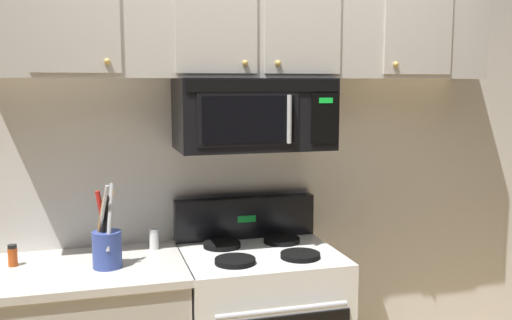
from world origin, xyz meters
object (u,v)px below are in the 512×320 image
at_px(spice_jar, 13,256).
at_px(utensil_crock_blue, 107,244).
at_px(salt_shaker, 154,239).
at_px(over_range_microwave, 253,114).

bearing_deg(spice_jar, utensil_crock_blue, -18.57).
bearing_deg(utensil_crock_blue, salt_shaker, 44.80).
bearing_deg(spice_jar, over_range_microwave, 1.00).
relative_size(utensil_crock_blue, salt_shaker, 3.73).
distance_m(utensil_crock_blue, salt_shaker, 0.33).
height_order(over_range_microwave, spice_jar, over_range_microwave).
bearing_deg(utensil_crock_blue, spice_jar, 161.43).
height_order(utensil_crock_blue, spice_jar, utensil_crock_blue).
bearing_deg(over_range_microwave, salt_shaker, 171.64).
relative_size(utensil_crock_blue, spice_jar, 3.89).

